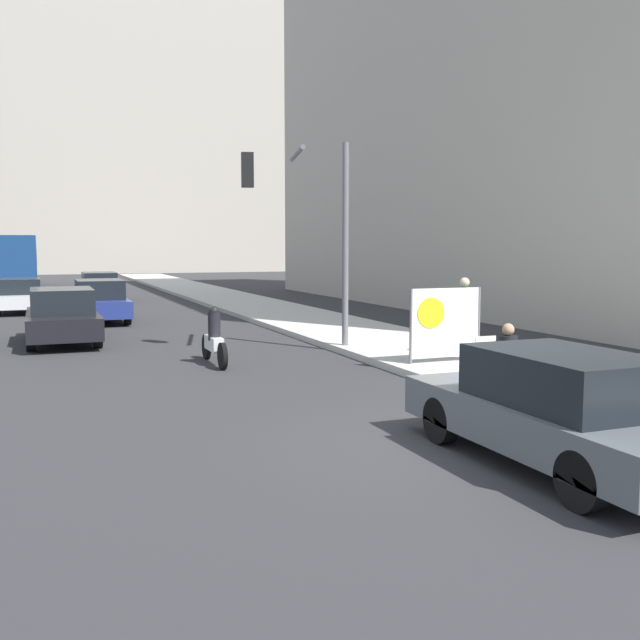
{
  "coord_description": "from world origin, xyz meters",
  "views": [
    {
      "loc": [
        -5.29,
        -8.01,
        2.69
      ],
      "look_at": [
        0.36,
        6.27,
        1.11
      ],
      "focal_mm": 40.0,
      "sensor_mm": 36.0,
      "label": 1
    }
  ],
  "objects": [
    {
      "name": "car_on_road_nearest",
      "position": [
        -4.7,
        13.02,
        0.76
      ],
      "size": [
        1.88,
        4.57,
        1.54
      ],
      "color": "black",
      "rests_on": "ground_plane"
    },
    {
      "name": "city_bus_on_road",
      "position": [
        -6.6,
        42.64,
        1.93
      ],
      "size": [
        2.55,
        11.31,
        3.36
      ],
      "color": "navy",
      "rests_on": "ground_plane"
    },
    {
      "name": "sidewalk_curb",
      "position": [
        3.57,
        15.0,
        0.08
      ],
      "size": [
        3.74,
        90.0,
        0.17
      ],
      "primitive_type": "cube",
      "color": "beige",
      "rests_on": "ground_plane"
    },
    {
      "name": "car_on_road_midblock",
      "position": [
        -3.27,
        18.56,
        0.75
      ],
      "size": [
        1.82,
        4.48,
        1.52
      ],
      "color": "navy",
      "rests_on": "ground_plane"
    },
    {
      "name": "ground_plane",
      "position": [
        0.0,
        0.0,
        0.0
      ],
      "size": [
        160.0,
        160.0,
        0.0
      ],
      "primitive_type": "plane",
      "color": "#303033"
    },
    {
      "name": "jogger_on_sidewalk",
      "position": [
        3.92,
        6.14,
        1.1
      ],
      "size": [
        0.34,
        0.34,
        1.81
      ],
      "rotation": [
        0.0,
        0.0,
        3.2
      ],
      "color": "black",
      "rests_on": "sidewalk_curb"
    },
    {
      "name": "car_on_road_distant",
      "position": [
        -6.0,
        23.76,
        0.7
      ],
      "size": [
        1.81,
        4.62,
        1.39
      ],
      "color": "white",
      "rests_on": "ground_plane"
    },
    {
      "name": "building_backdrop_right",
      "position": [
        14.36,
        19.01,
        10.38
      ],
      "size": [
        10.0,
        32.0,
        20.76
      ],
      "color": "#BCB2A3",
      "rests_on": "ground_plane"
    },
    {
      "name": "building_backdrop_far",
      "position": [
        -2.0,
        71.8,
        17.69
      ],
      "size": [
        52.0,
        12.0,
        35.37
      ],
      "color": "#BCB2A3",
      "rests_on": "ground_plane"
    },
    {
      "name": "car_on_road_far_lane",
      "position": [
        -2.48,
        28.92,
        0.72
      ],
      "size": [
        1.8,
        4.71,
        1.43
      ],
      "color": "navy",
      "rests_on": "ground_plane"
    },
    {
      "name": "parked_car_curbside",
      "position": [
        0.54,
        -1.14,
        0.72
      ],
      "size": [
        1.73,
        4.41,
        1.44
      ],
      "color": "#565B60",
      "rests_on": "ground_plane"
    },
    {
      "name": "protest_banner",
      "position": [
        2.98,
        5.43,
        1.03
      ],
      "size": [
        1.78,
        0.06,
        1.63
      ],
      "color": "slate",
      "rests_on": "sidewalk_curb"
    },
    {
      "name": "seated_protester",
      "position": [
        2.48,
        2.43,
        0.78
      ],
      "size": [
        0.94,
        0.77,
        1.16
      ],
      "rotation": [
        0.0,
        0.0,
        -0.42
      ],
      "color": "#474C56",
      "rests_on": "sidewalk_curb"
    },
    {
      "name": "motorcycle_on_road",
      "position": [
        -1.59,
        7.94,
        0.56
      ],
      "size": [
        0.28,
        2.21,
        1.34
      ],
      "color": "white",
      "rests_on": "ground_plane"
    },
    {
      "name": "traffic_light_pole",
      "position": [
        1.06,
        8.9,
        3.63
      ],
      "size": [
        2.66,
        2.42,
        5.13
      ],
      "color": "slate",
      "rests_on": "sidewalk_curb"
    }
  ]
}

